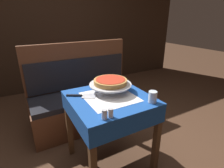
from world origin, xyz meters
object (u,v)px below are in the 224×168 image
booth_bench (85,102)px  condiment_caddy (81,54)px  salt_shaker (104,114)px  pizza_pan_stand (110,85)px  deep_dish_pizza (110,81)px  pepper_shaker (111,113)px  dining_table_rear (79,62)px  water_glass_near (153,97)px  dining_table_front (110,108)px  pizza_server (83,96)px

booth_bench → condiment_caddy: 1.15m
booth_bench → salt_shaker: (-0.25, -1.09, 0.45)m
pizza_pan_stand → deep_dish_pizza: 0.03m
deep_dish_pizza → pepper_shaker: size_ratio=4.65×
dining_table_rear → water_glass_near: water_glass_near is taller
deep_dish_pizza → pepper_shaker: deep_dish_pizza is taller
pepper_shaker → pizza_pan_stand: bearing=61.4°
dining_table_front → pizza_pan_stand: 0.21m
dining_table_rear → salt_shaker: 2.10m
dining_table_front → salt_shaker: 0.38m
pizza_server → pepper_shaker: bearing=-83.4°
booth_bench → water_glass_near: (0.21, -1.05, 0.46)m
dining_table_front → pepper_shaker: 0.36m
salt_shaker → condiment_caddy: 2.17m
dining_table_rear → deep_dish_pizza: (-0.25, -1.63, 0.20)m
salt_shaker → pepper_shaker: salt_shaker is taller
condiment_caddy → booth_bench: bearing=-108.1°
pizza_pan_stand → pizza_server: size_ratio=1.53×
booth_bench → condiment_caddy: bearing=71.9°
booth_bench → deep_dish_pizza: 0.86m
pizza_pan_stand → water_glass_near: bearing=-62.3°
pizza_server → pepper_shaker: 0.43m
condiment_caddy → dining_table_front: bearing=-101.8°
dining_table_front → booth_bench: bearing=86.5°
booth_bench → salt_shaker: booth_bench is taller
pizza_server → salt_shaker: salt_shaker is taller
salt_shaker → condiment_caddy: condiment_caddy is taller
dining_table_front → water_glass_near: bearing=-45.8°
dining_table_rear → pizza_pan_stand: (-0.25, -1.63, 0.17)m
dining_table_rear → condiment_caddy: condiment_caddy is taller
dining_table_rear → booth_bench: 1.03m
pizza_server → condiment_caddy: 1.77m
pizza_server → dining_table_rear: bearing=72.2°
salt_shaker → condiment_caddy: size_ratio=0.47×
pizza_server → deep_dish_pizza: bearing=-5.4°
pepper_shaker → dining_table_front: bearing=62.7°
pizza_pan_stand → salt_shaker: size_ratio=5.51×
booth_bench → pepper_shaker: bearing=-100.5°
dining_table_rear → pizza_pan_stand: bearing=-98.8°
booth_bench → pizza_server: booth_bench is taller
dining_table_front → water_glass_near: 0.40m
pepper_shaker → condiment_caddy: bearing=75.8°
deep_dish_pizza → salt_shaker: size_ratio=4.32×
booth_bench → deep_dish_pizza: booth_bench is taller
booth_bench → pizza_server: 0.82m
pizza_server → pepper_shaker: size_ratio=3.87×
pizza_pan_stand → condiment_caddy: size_ratio=2.58×
condiment_caddy → deep_dish_pizza: bearing=-100.5°
pizza_pan_stand → deep_dish_pizza: deep_dish_pizza is taller
booth_bench → water_glass_near: bearing=-78.9°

